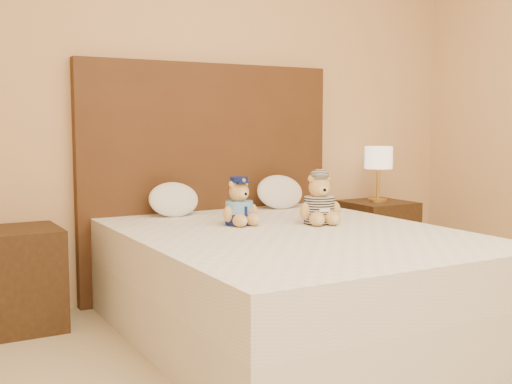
# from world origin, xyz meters

# --- Properties ---
(bed) EXTENTS (1.60, 2.00, 0.55)m
(bed) POSITION_xyz_m (0.00, 1.20, 0.28)
(bed) COLOR white
(bed) RESTS_ON ground
(headboard) EXTENTS (1.75, 0.08, 1.50)m
(headboard) POSITION_xyz_m (0.00, 2.21, 0.75)
(headboard) COLOR #492A16
(headboard) RESTS_ON ground
(nightstand_left) EXTENTS (0.45, 0.45, 0.55)m
(nightstand_left) POSITION_xyz_m (-1.25, 2.00, 0.28)
(nightstand_left) COLOR #3C2413
(nightstand_left) RESTS_ON ground
(nightstand_right) EXTENTS (0.45, 0.45, 0.55)m
(nightstand_right) POSITION_xyz_m (1.25, 2.00, 0.28)
(nightstand_right) COLOR #3C2413
(nightstand_right) RESTS_ON ground
(lamp) EXTENTS (0.20, 0.20, 0.40)m
(lamp) POSITION_xyz_m (1.25, 2.00, 0.85)
(lamp) COLOR gold
(lamp) RESTS_ON nightstand_right
(teddy_police) EXTENTS (0.25, 0.24, 0.26)m
(teddy_police) POSITION_xyz_m (-0.14, 1.53, 0.68)
(teddy_police) COLOR tan
(teddy_police) RESTS_ON bed
(teddy_prisoner) EXTENTS (0.30, 0.29, 0.28)m
(teddy_prisoner) POSITION_xyz_m (0.27, 1.35, 0.69)
(teddy_prisoner) COLOR tan
(teddy_prisoner) RESTS_ON bed
(pillow_left) EXTENTS (0.32, 0.21, 0.23)m
(pillow_left) POSITION_xyz_m (-0.33, 2.03, 0.66)
(pillow_left) COLOR white
(pillow_left) RESTS_ON bed
(pillow_right) EXTENTS (0.34, 0.22, 0.24)m
(pillow_right) POSITION_xyz_m (0.43, 2.03, 0.67)
(pillow_right) COLOR white
(pillow_right) RESTS_ON bed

